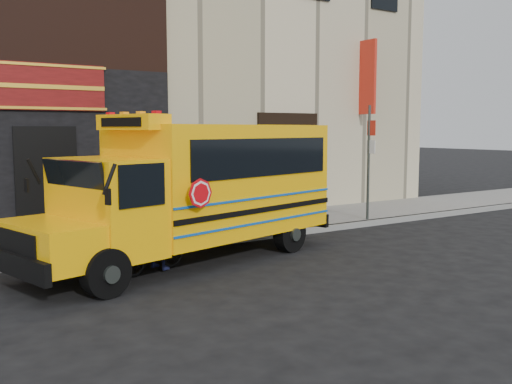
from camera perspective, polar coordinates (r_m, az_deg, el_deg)
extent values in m
plane|color=black|center=(11.15, 3.11, -7.48)|extent=(120.00, 120.00, 0.00)
cube|color=gray|center=(13.27, -3.54, -4.92)|extent=(40.00, 0.20, 0.15)
cube|color=slate|center=(14.57, -6.46, -3.94)|extent=(40.00, 3.00, 0.15)
cube|color=#C5B894|center=(20.57, -15.01, 15.87)|extent=(20.00, 10.00, 12.00)
cube|color=black|center=(14.55, -20.21, 0.96)|extent=(1.30, 0.10, 2.50)
cube|color=red|center=(19.37, 11.11, 11.20)|extent=(0.10, 0.70, 2.40)
cylinder|color=black|center=(9.38, -14.78, -7.82)|extent=(0.84, 0.47, 0.80)
cylinder|color=black|center=(10.99, -20.19, -5.93)|extent=(0.84, 0.47, 0.80)
cylinder|color=black|center=(12.41, 3.39, -4.18)|extent=(0.84, 0.47, 0.80)
cylinder|color=black|center=(13.67, -2.81, -3.20)|extent=(0.84, 0.47, 0.80)
cube|color=#FFAF05|center=(9.88, -20.05, -4.91)|extent=(1.47, 2.19, 0.70)
cube|color=black|center=(9.70, -22.89, -6.74)|extent=(0.63, 2.01, 0.35)
cube|color=#FFAF05|center=(10.34, -14.75, -1.43)|extent=(1.69, 2.33, 1.70)
cube|color=black|center=(10.00, -17.56, 0.53)|extent=(0.51, 1.76, 0.90)
cube|color=#FFAF05|center=(12.08, -3.37, 1.37)|extent=(4.91, 3.26, 2.25)
cube|color=black|center=(13.88, 3.42, -2.43)|extent=(0.67, 2.16, 0.30)
cube|color=black|center=(11.35, 0.89, 3.50)|extent=(3.79, 1.02, 0.75)
cube|color=#FFAF05|center=(10.59, -12.23, 6.84)|extent=(0.89, 1.67, 0.28)
cylinder|color=red|center=(9.92, -5.58, -0.13)|extent=(0.51, 0.16, 0.52)
cylinder|color=#3A413C|center=(16.08, 11.18, 2.61)|extent=(0.07, 0.07, 3.31)
cube|color=red|center=(16.00, 11.47, 6.30)|extent=(0.04, 0.29, 0.41)
cube|color=white|center=(16.01, 11.43, 4.45)|extent=(0.04, 0.29, 0.36)
imported|color=black|center=(10.78, -10.20, -5.54)|extent=(1.59, 0.91, 0.92)
imported|color=black|center=(10.81, -9.72, -3.42)|extent=(0.60, 0.72, 1.69)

